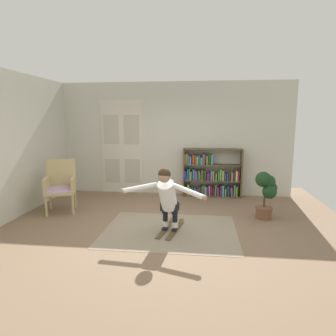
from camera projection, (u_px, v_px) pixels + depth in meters
name	position (u px, v px, depth m)	size (l,w,h in m)	color
ground_plane	(160.00, 228.00, 5.33)	(7.20, 7.20, 0.00)	#7B614A
back_wall	(174.00, 139.00, 7.63)	(6.00, 0.10, 2.90)	beige
side_wall_left	(14.00, 145.00, 5.83)	(0.10, 6.00, 2.90)	beige
double_door	(122.00, 147.00, 7.78)	(1.22, 0.05, 2.45)	beige
rug	(170.00, 230.00, 5.23)	(2.35, 1.82, 0.01)	gray
bookshelf	(210.00, 176.00, 7.48)	(1.48, 0.30, 1.23)	brown
wicker_chair	(61.00, 184.00, 6.26)	(0.76, 0.76, 1.10)	tan
potted_plant	(266.00, 190.00, 5.74)	(0.43, 0.42, 0.96)	brown
skis_pair	(171.00, 229.00, 5.25)	(0.44, 0.94, 0.07)	brown
person_skier	(167.00, 195.00, 4.95)	(1.45, 0.76, 1.11)	white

